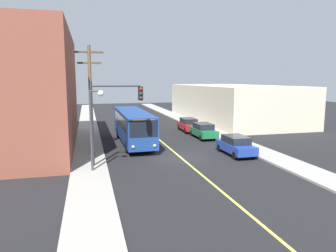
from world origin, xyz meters
TOP-DOWN VIEW (x-y plane):
  - ground_plane at (0.00, 0.00)m, footprint 120.00×120.00m
  - sidewalk_left at (-7.25, 10.00)m, footprint 2.50×90.00m
  - sidewalk_right at (7.25, 10.00)m, footprint 2.50×90.00m
  - lane_stripe_center at (0.00, 15.00)m, footprint 0.16×60.00m
  - building_left_brick at (-13.49, 6.86)m, footprint 10.00×19.48m
  - building_right_warehouse at (14.49, 21.05)m, footprint 12.00×26.40m
  - city_bus at (-2.90, 6.76)m, footprint 2.63×12.17m
  - parked_car_blue at (4.76, -0.36)m, footprint 1.84×4.41m
  - parked_car_green at (4.83, 7.54)m, footprint 1.83×4.41m
  - parked_car_red at (4.67, 12.25)m, footprint 1.93×4.45m
  - utility_pole_near at (-6.94, 3.96)m, footprint 2.40×0.28m
  - traffic_signal_left_corner at (-5.41, -1.39)m, footprint 3.75×0.48m
  - street_lamp_left at (-6.83, -2.62)m, footprint 0.98×0.40m
  - fire_hydrant at (6.85, 3.06)m, footprint 0.44×0.26m

SIDE VIEW (x-z plane):
  - ground_plane at x=0.00m, z-range 0.00..0.00m
  - lane_stripe_center at x=0.00m, z-range 0.00..0.01m
  - sidewalk_left at x=-7.25m, z-range 0.00..0.15m
  - sidewalk_right at x=7.25m, z-range 0.00..0.15m
  - fire_hydrant at x=6.85m, z-range 0.16..1.00m
  - parked_car_blue at x=4.76m, z-range 0.03..1.65m
  - parked_car_green at x=4.83m, z-range 0.03..1.65m
  - parked_car_red at x=4.67m, z-range 0.03..1.65m
  - city_bus at x=-2.90m, z-range 0.22..3.42m
  - building_right_warehouse at x=14.49m, z-range 0.00..5.39m
  - street_lamp_left at x=-6.83m, z-range 0.99..6.49m
  - traffic_signal_left_corner at x=-5.41m, z-range 1.30..7.30m
  - utility_pole_near at x=-6.94m, z-range 0.63..9.68m
  - building_left_brick at x=-13.49m, z-range 0.00..10.52m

